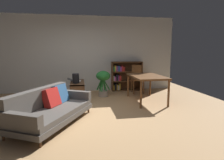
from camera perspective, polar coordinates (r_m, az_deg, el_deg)
The scene contains 10 objects.
ground_plane at distance 4.50m, azimuth -7.94°, elevation -10.32°, with size 8.16×8.16×0.00m, color tan.
back_wall_panel at distance 6.95m, azimuth -8.89°, elevation 7.75°, with size 6.80×0.10×2.70m, color silver.
fabric_couch at distance 4.08m, azimuth -18.27°, elevation -7.91°, with size 1.64×2.07×0.72m.
media_console at distance 5.80m, azimuth -10.38°, elevation -3.23°, with size 0.41×1.05×0.55m.
open_laptop at distance 5.84m, azimuth -11.17°, elevation -0.16°, with size 0.41×0.31×0.10m.
desk_speaker at distance 5.48m, azimuth -10.92°, elevation 0.48°, with size 0.19×0.19×0.28m.
potted_floor_plant at distance 6.06m, azimuth -2.69°, elevation 0.03°, with size 0.46×0.50×0.83m.
dining_table at distance 5.55m, azimuth 10.40°, elevation 0.59°, with size 0.86×1.41×0.76m.
dining_chair_near at distance 6.69m, azimuth 7.61°, elevation 0.82°, with size 0.41×0.41×0.97m.
bookshelf at distance 7.03m, azimuth 3.77°, elevation 1.18°, with size 1.14×0.29×1.08m.
Camera 1 is at (-0.10, -4.25, 1.47)m, focal length 30.20 mm.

